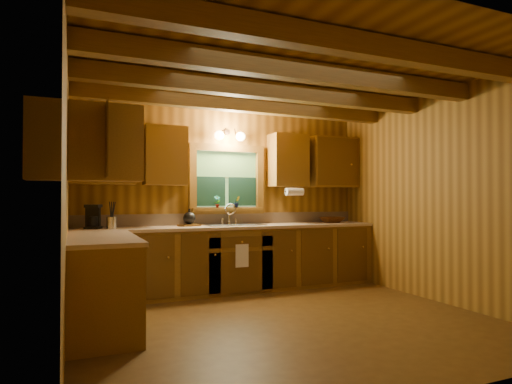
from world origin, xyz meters
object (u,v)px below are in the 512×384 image
object	(u,v)px
sink	(233,228)
cutting_board	(189,225)
coffee_maker	(93,217)
wicker_basket	(332,220)

from	to	relation	value
sink	cutting_board	distance (m)	0.61
sink	cutting_board	bearing A→B (deg)	173.99
coffee_maker	wicker_basket	world-z (taller)	coffee_maker
cutting_board	wicker_basket	xyz separation A→B (m)	(2.22, -0.04, 0.03)
coffee_maker	cutting_board	world-z (taller)	coffee_maker
wicker_basket	sink	bearing A→B (deg)	-179.26
cutting_board	wicker_basket	distance (m)	2.23
coffee_maker	wicker_basket	xyz separation A→B (m)	(3.44, -0.01, -0.10)
coffee_maker	sink	bearing A→B (deg)	18.59
wicker_basket	coffee_maker	bearing A→B (deg)	179.80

